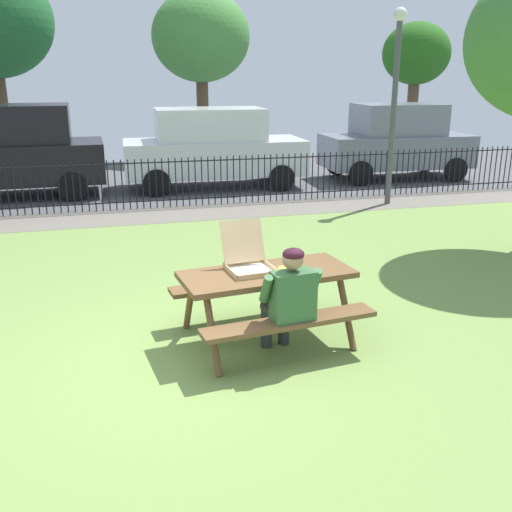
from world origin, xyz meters
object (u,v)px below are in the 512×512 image
(lamp_post_walkway, at_px, (395,88))
(far_tree_center, at_px, (201,38))
(pizza_slice_on_table, at_px, (288,267))
(parked_car_right, at_px, (397,141))
(adult_at_table, at_px, (289,298))
(picnic_table_foreground, at_px, (267,287))
(parked_car_center, at_px, (213,147))
(pizza_box_open, at_px, (247,258))
(far_tree_midright, at_px, (416,55))

(lamp_post_walkway, xyz_separation_m, far_tree_center, (-2.61, 8.63, 1.39))
(pizza_slice_on_table, distance_m, parked_car_right, 10.47)
(pizza_slice_on_table, distance_m, adult_at_table, 0.61)
(picnic_table_foreground, relative_size, parked_car_center, 0.44)
(pizza_box_open, relative_size, far_tree_center, 0.11)
(pizza_slice_on_table, height_order, adult_at_table, adult_at_table)
(picnic_table_foreground, bearing_deg, adult_at_table, -80.17)
(picnic_table_foreground, distance_m, parked_car_center, 8.86)
(parked_car_center, bearing_deg, pizza_slice_on_table, -95.37)
(far_tree_center, bearing_deg, far_tree_midright, 0.00)
(lamp_post_walkway, xyz_separation_m, parked_car_center, (-3.35, 2.88, -1.45))
(parked_car_right, bearing_deg, far_tree_midright, 57.97)
(parked_car_right, relative_size, far_tree_midright, 0.88)
(parked_car_right, xyz_separation_m, far_tree_midright, (3.60, 5.76, 2.35))
(pizza_box_open, bearing_deg, far_tree_center, 82.18)
(picnic_table_foreground, height_order, far_tree_midright, far_tree_midright)
(adult_at_table, xyz_separation_m, lamp_post_walkway, (4.33, 6.40, 1.80))
(pizza_slice_on_table, height_order, lamp_post_walkway, lamp_post_walkway)
(adult_at_table, distance_m, lamp_post_walkway, 7.94)
(picnic_table_foreground, distance_m, adult_at_table, 0.51)
(adult_at_table, relative_size, parked_car_center, 0.27)
(picnic_table_foreground, height_order, far_tree_center, far_tree_center)
(adult_at_table, height_order, parked_car_right, parked_car_right)
(parked_car_right, bearing_deg, pizza_slice_on_table, -123.73)
(pizza_slice_on_table, bearing_deg, pizza_box_open, 171.85)
(parked_car_center, bearing_deg, adult_at_table, -96.07)
(parked_car_center, height_order, far_tree_midright, far_tree_midright)
(adult_at_table, xyz_separation_m, far_tree_center, (1.72, 15.03, 3.19))
(far_tree_center, height_order, far_tree_midright, far_tree_center)
(lamp_post_walkway, height_order, far_tree_midright, far_tree_midright)
(parked_car_center, distance_m, parked_car_right, 4.99)
(adult_at_table, bearing_deg, lamp_post_walkway, 55.91)
(picnic_table_foreground, xyz_separation_m, parked_car_center, (1.07, 8.78, 0.41))
(lamp_post_walkway, bearing_deg, far_tree_center, 106.85)
(far_tree_center, bearing_deg, pizza_slice_on_table, -96.12)
(parked_car_center, height_order, far_tree_center, far_tree_center)
(pizza_box_open, distance_m, far_tree_center, 14.84)
(pizza_slice_on_table, distance_m, parked_car_center, 8.75)
(lamp_post_walkway, relative_size, far_tree_center, 0.75)
(adult_at_table, bearing_deg, far_tree_center, 83.48)
(pizza_slice_on_table, bearing_deg, lamp_post_walkway, 54.46)
(far_tree_midright, bearing_deg, parked_car_center, -146.20)
(picnic_table_foreground, xyz_separation_m, far_tree_midright, (9.67, 14.54, 2.76))
(picnic_table_foreground, relative_size, parked_car_right, 0.50)
(parked_car_right, distance_m, far_tree_midright, 7.18)
(picnic_table_foreground, bearing_deg, parked_car_center, 83.04)
(pizza_box_open, bearing_deg, parked_car_center, 81.80)
(pizza_slice_on_table, bearing_deg, picnic_table_foreground, -163.13)
(pizza_slice_on_table, height_order, far_tree_center, far_tree_center)
(far_tree_midright, bearing_deg, adult_at_table, -122.51)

